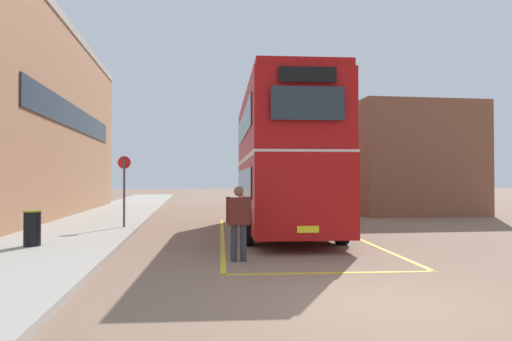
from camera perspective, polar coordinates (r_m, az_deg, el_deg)
ground_plane at (r=21.21m, az=-0.62°, el=-5.94°), size 135.60×135.60×0.00m
sidewalk_left at (r=23.72m, az=-17.23°, el=-5.20°), size 4.00×57.60×0.14m
brick_building_left at (r=25.07m, az=-27.45°, el=5.12°), size 6.01×20.29×8.89m
depot_building_right at (r=29.18m, az=14.92°, el=1.02°), size 6.36×12.05×5.68m
double_decker_bus at (r=16.13m, az=3.00°, el=1.46°), size 3.33×10.22×4.75m
single_deck_bus at (r=32.67m, az=2.75°, el=-1.34°), size 2.94×8.84×3.02m
pedestrian_boarding at (r=10.41m, az=-2.11°, el=-5.78°), size 0.56×0.25×1.65m
litter_bin at (r=13.09m, az=-25.44°, el=-6.30°), size 0.43×0.43×0.89m
bus_stop_sign at (r=17.04m, az=-15.66°, el=-1.59°), size 0.44×0.10×2.47m
bay_marking_yellow at (r=14.35m, az=4.24°, el=-8.27°), size 5.01×12.35×0.01m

